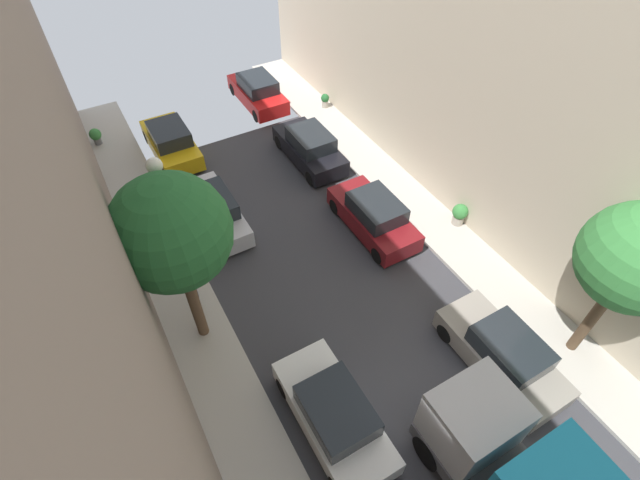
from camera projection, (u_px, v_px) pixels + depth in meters
ground at (434, 414)px, 13.55m from camera, size 32.00×32.00×0.00m
sidewalk_right at (554, 338)px, 15.19m from camera, size 2.00×44.00×0.15m
parked_car_left_3 at (334, 415)px, 12.81m from camera, size 1.78×4.20×1.57m
parked_car_left_4 at (213, 211)px, 18.39m from camera, size 1.78×4.20×1.57m
parked_car_left_5 at (171, 142)px, 21.61m from camera, size 1.78×4.20×1.57m
parked_car_right_1 at (503, 354)px, 14.09m from camera, size 1.78×4.20×1.57m
parked_car_right_2 at (374, 216)px, 18.22m from camera, size 1.78×4.20×1.57m
parked_car_right_3 at (310, 148)px, 21.31m from camera, size 1.78×4.20×1.57m
parked_car_right_4 at (258, 92)px, 24.74m from camera, size 1.78×4.20×1.57m
street_tree_0 at (171, 234)px, 11.92m from camera, size 3.21×3.21×6.27m
street_tree_1 at (637, 259)px, 11.81m from camera, size 2.96×2.96×5.77m
potted_plant_0 at (149, 259)px, 16.95m from camera, size 0.45×0.45×0.70m
potted_plant_2 at (96, 136)px, 22.17m from camera, size 0.55×0.55×0.80m
potted_plant_4 at (460, 214)px, 18.38m from camera, size 0.61×0.61×0.94m
potted_plant_5 at (325, 100)px, 24.49m from camera, size 0.43×0.43×0.73m
lamp_post at (171, 217)px, 13.41m from camera, size 0.44×0.44×5.95m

